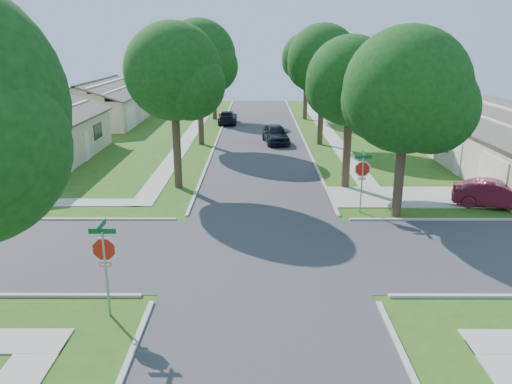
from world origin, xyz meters
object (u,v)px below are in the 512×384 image
object	(u,v)px
tree_w_far	(214,65)
car_curb_west	(228,117)
stop_sign_sw	(104,253)
tree_w_mid	(200,60)
tree_e_far	(307,60)
car_driveway	(495,194)
house_ne_far	(430,111)
tree_ne_corner	(408,96)
stop_sign_ne	(362,172)
car_curb_east	(276,134)
house_nw_near	(24,140)
tree_w_near	(175,76)
tree_e_mid	(323,63)
tree_e_near	(351,85)
house_nw_far	(100,107)

from	to	relation	value
tree_w_far	car_curb_west	world-z (taller)	tree_w_far
stop_sign_sw	tree_w_mid	xyz separation A→B (m)	(0.06, 25.71, 4.46)
tree_e_far	tree_w_far	size ratio (longest dim) A/B	1.09
tree_e_far	tree_w_mid	xyz separation A→B (m)	(-9.39, -13.00, 0.51)
tree_w_far	car_driveway	size ratio (longest dim) A/B	2.01
house_ne_far	car_driveway	size ratio (longest dim) A/B	3.40
tree_ne_corner	house_ne_far	xyz separation A→B (m)	(9.63, 24.79, -4.08)
stop_sign_ne	car_curb_east	bearing A→B (deg)	101.82
stop_sign_ne	tree_w_mid	bearing A→B (deg)	119.80
tree_e_far	tree_w_far	world-z (taller)	tree_e_far
house_nw_near	car_curb_east	distance (m)	18.37
tree_w_near	car_curb_west	xyz separation A→B (m)	(1.44, 22.06, -5.48)
tree_w_far	tree_e_mid	bearing A→B (deg)	-54.10
tree_e_near	car_curb_east	size ratio (longest dim) A/B	1.88
tree_e_near	tree_ne_corner	bearing A→B (deg)	-71.47
car_driveway	tree_e_far	bearing A→B (deg)	33.20
stop_sign_sw	tree_e_mid	world-z (taller)	tree_e_mid
tree_e_mid	tree_ne_corner	distance (m)	16.89
tree_e_mid	car_driveway	xyz separation A→B (m)	(6.74, -15.51, -5.59)
tree_e_near	car_curb_west	bearing A→B (deg)	109.82
stop_sign_sw	tree_e_near	world-z (taller)	tree_e_near
tree_w_mid	tree_w_far	bearing A→B (deg)	90.05
tree_e_far	house_nw_far	world-z (taller)	tree_e_far
tree_w_far	tree_ne_corner	world-z (taller)	tree_ne_corner
house_ne_far	house_nw_near	xyz separation A→B (m)	(-31.98, -14.00, 0.00)
stop_sign_sw	tree_e_far	distance (m)	40.04
tree_w_mid	tree_e_far	bearing A→B (deg)	54.15
tree_e_mid	house_nw_far	distance (m)	23.95
tree_ne_corner	house_ne_far	size ratio (longest dim) A/B	0.64
tree_e_mid	stop_sign_ne	bearing A→B (deg)	-90.20
tree_e_near	tree_ne_corner	world-z (taller)	tree_ne_corner
house_ne_far	car_curb_east	size ratio (longest dim) A/B	3.09
tree_w_mid	tree_w_far	size ratio (longest dim) A/B	1.19
tree_e_mid	tree_w_near	xyz separation A→B (m)	(-9.40, -12.00, -0.14)
tree_w_mid	car_curb_east	size ratio (longest dim) A/B	2.17
tree_e_near	house_ne_far	distance (m)	23.30
stop_sign_ne	car_curb_east	distance (m)	17.13
tree_w_mid	car_driveway	xyz separation A→B (m)	(16.14, -15.51, -5.83)
tree_e_mid	car_curb_west	xyz separation A→B (m)	(-7.96, 10.06, -5.61)
stop_sign_ne	car_curb_west	bearing A→B (deg)	106.68
tree_e_far	car_curb_east	xyz separation A→B (m)	(-3.55, -12.59, -5.23)
tree_w_near	house_nw_near	xyz separation A→B (m)	(-11.35, 5.99, -4.60)
car_driveway	car_curb_east	world-z (taller)	car_curb_east
tree_e_mid	tree_w_mid	distance (m)	9.40
house_nw_near	tree_ne_corner	bearing A→B (deg)	-25.77
tree_e_mid	tree_w_near	distance (m)	15.25
tree_ne_corner	car_curb_east	bearing A→B (deg)	106.69
tree_w_mid	tree_ne_corner	world-z (taller)	tree_w_mid
tree_w_near	tree_ne_corner	xyz separation A→B (m)	(11.00, -4.80, -0.52)
tree_w_near	house_nw_far	bearing A→B (deg)	116.27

